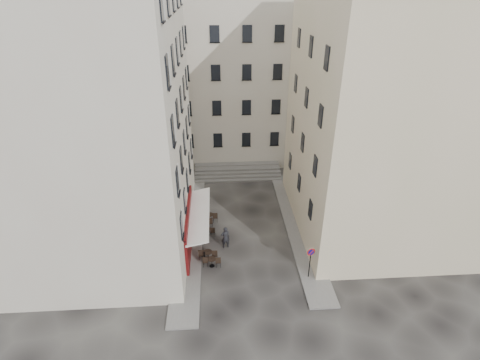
{
  "coord_description": "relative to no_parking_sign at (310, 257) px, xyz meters",
  "views": [
    {
      "loc": [
        -2.01,
        -22.55,
        18.73
      ],
      "look_at": [
        -0.3,
        4.0,
        4.13
      ],
      "focal_mm": 28.0,
      "sensor_mm": 36.0,
      "label": 1
    }
  ],
  "objects": [
    {
      "name": "no_parking_sign",
      "position": [
        0.0,
        0.0,
        0.0
      ],
      "size": [
        0.59,
        0.18,
        2.62
      ],
      "rotation": [
        0.0,
        0.0,
        0.23
      ],
      "color": "black",
      "rests_on": "ground"
    },
    {
      "name": "building_left",
      "position": [
        -14.56,
        6.12,
        8.45
      ],
      "size": [
        12.2,
        16.2,
        20.6
      ],
      "color": "beige",
      "rests_on": "ground"
    },
    {
      "name": "building_back",
      "position": [
        -5.06,
        22.12,
        7.46
      ],
      "size": [
        18.2,
        10.2,
        18.6
      ],
      "color": "beige",
      "rests_on": "ground"
    },
    {
      "name": "stone_steps",
      "position": [
        -4.06,
        15.7,
        -1.45
      ],
      "size": [
        9.0,
        3.15,
        0.8
      ],
      "color": "slate",
      "rests_on": "ground"
    },
    {
      "name": "sidewalk_right",
      "position": [
        0.44,
        6.12,
        -1.79
      ],
      "size": [
        2.0,
        18.0,
        0.12
      ],
      "primitive_type": "cube",
      "color": "slate",
      "rests_on": "ground"
    },
    {
      "name": "pedestrian",
      "position": [
        -5.7,
        3.79,
        -0.92
      ],
      "size": [
        0.76,
        0.58,
        1.88
      ],
      "primitive_type": "imported",
      "rotation": [
        0.0,
        0.0,
        3.36
      ],
      "color": "black",
      "rests_on": "ground"
    },
    {
      "name": "bollard_mid",
      "position": [
        -7.31,
        5.62,
        -1.33
      ],
      "size": [
        0.12,
        0.12,
        0.98
      ],
      "color": "black",
      "rests_on": "ground"
    },
    {
      "name": "sidewalk_left",
      "position": [
        -8.56,
        7.12,
        -1.79
      ],
      "size": [
        2.0,
        22.0,
        0.12
      ],
      "primitive_type": "cube",
      "color": "slate",
      "rests_on": "ground"
    },
    {
      "name": "cafe_storefront",
      "position": [
        -8.37,
        4.12,
        0.02
      ],
      "size": [
        1.74,
        7.3,
        3.5
      ],
      "color": "#4B0A0C",
      "rests_on": "ground"
    },
    {
      "name": "bollard_near",
      "position": [
        -7.31,
        2.12,
        -1.33
      ],
      "size": [
        0.12,
        0.12,
        0.98
      ],
      "color": "black",
      "rests_on": "ground"
    },
    {
      "name": "building_right",
      "position": [
        6.44,
        6.62,
        7.46
      ],
      "size": [
        12.2,
        14.2,
        18.6
      ],
      "color": "beige",
      "rests_on": "ground"
    },
    {
      "name": "bistro_table_d",
      "position": [
        -7.42,
        6.53,
        -1.34
      ],
      "size": [
        1.43,
        0.67,
        1.01
      ],
      "color": "black",
      "rests_on": "ground"
    },
    {
      "name": "bistro_table_b",
      "position": [
        -7.05,
        2.36,
        -1.35
      ],
      "size": [
        1.41,
        0.66,
        0.99
      ],
      "color": "black",
      "rests_on": "ground"
    },
    {
      "name": "bistro_table_e",
      "position": [
        -6.98,
        7.3,
        -1.36
      ],
      "size": [
        1.39,
        0.65,
        0.97
      ],
      "color": "black",
      "rests_on": "ground"
    },
    {
      "name": "bistro_table_c",
      "position": [
        -7.13,
        5.33,
        -1.41
      ],
      "size": [
        1.23,
        0.58,
        0.87
      ],
      "color": "black",
      "rests_on": "ground"
    },
    {
      "name": "bollard_far",
      "position": [
        -7.31,
        9.12,
        -1.33
      ],
      "size": [
        0.12,
        0.12,
        0.98
      ],
      "color": "black",
      "rests_on": "ground"
    },
    {
      "name": "bistro_table_a",
      "position": [
        -6.77,
        1.63,
        -1.38
      ],
      "size": [
        1.32,
        0.62,
        0.93
      ],
      "color": "black",
      "rests_on": "ground"
    },
    {
      "name": "ground",
      "position": [
        -4.06,
        3.12,
        -1.85
      ],
      "size": [
        90.0,
        90.0,
        0.0
      ],
      "primitive_type": "plane",
      "color": "black",
      "rests_on": "ground"
    }
  ]
}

